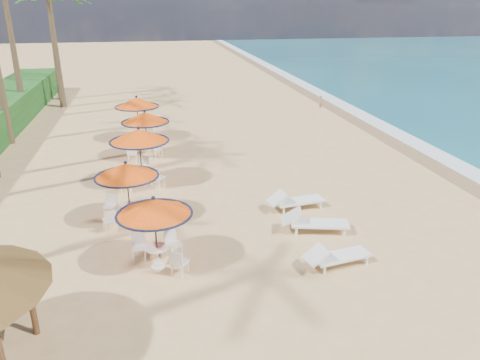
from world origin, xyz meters
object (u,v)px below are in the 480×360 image
object	(u,v)px
lounger_near	(335,256)
station_4	(138,107)
station_0	(156,215)
lounger_mid	(313,222)
station_1	(126,178)
station_2	(139,143)
lounger_far	(294,200)
station_3	(145,123)

from	to	relation	value
lounger_near	station_4	bearing A→B (deg)	100.60
station_4	station_0	bearing A→B (deg)	-87.63
lounger_near	lounger_mid	world-z (taller)	lounger_mid
station_1	station_2	bearing A→B (deg)	82.79
lounger_near	lounger_mid	size ratio (longest dim) A/B	0.90
station_0	station_4	bearing A→B (deg)	92.37
station_2	lounger_near	world-z (taller)	station_2
station_4	lounger_far	bearing A→B (deg)	-61.84
station_2	lounger_far	world-z (taller)	station_2
station_1	lounger_near	bearing A→B (deg)	-34.31
lounger_near	lounger_mid	distance (m)	2.17
station_0	station_1	bearing A→B (deg)	106.36
lounger_mid	lounger_far	bearing A→B (deg)	106.25
station_4	lounger_near	bearing A→B (deg)	-68.95
station_0	station_3	bearing A→B (deg)	91.31
station_4	lounger_near	xyz separation A→B (m)	(5.54, -14.40, -1.47)
station_2	station_0	bearing A→B (deg)	-85.99
station_2	lounger_mid	world-z (taller)	station_2
station_3	lounger_near	size ratio (longest dim) A/B	1.14
station_3	lounger_far	bearing A→B (deg)	-53.60
lounger_mid	lounger_far	world-z (taller)	lounger_mid
station_0	lounger_far	bearing A→B (deg)	31.67
station_2	lounger_far	bearing A→B (deg)	-32.54
station_4	lounger_far	distance (m)	11.85
lounger_near	lounger_far	world-z (taller)	lounger_far
lounger_near	lounger_far	distance (m)	4.03
station_1	station_4	world-z (taller)	station_4
station_3	station_4	size ratio (longest dim) A/B	0.96
station_1	station_4	xyz separation A→B (m)	(0.34, 10.38, 0.16)
lounger_near	station_1	bearing A→B (deg)	135.24
station_4	lounger_mid	distance (m)	13.53
station_3	lounger_far	distance (m)	8.91
station_0	station_2	xyz separation A→B (m)	(-0.46, 6.56, 0.20)
station_0	lounger_far	xyz separation A→B (m)	(4.99, 3.08, -1.28)
station_0	station_4	xyz separation A→B (m)	(-0.56, 13.45, 0.17)
station_2	lounger_mid	bearing A→B (deg)	-44.00
station_2	lounger_far	size ratio (longest dim) A/B	1.16
station_2	lounger_far	xyz separation A→B (m)	(5.45, -3.48, -1.48)
station_1	station_3	size ratio (longest dim) A/B	0.95
station_2	station_3	distance (m)	3.62
station_3	lounger_near	distance (m)	12.35
station_2	station_4	size ratio (longest dim) A/B	1.02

